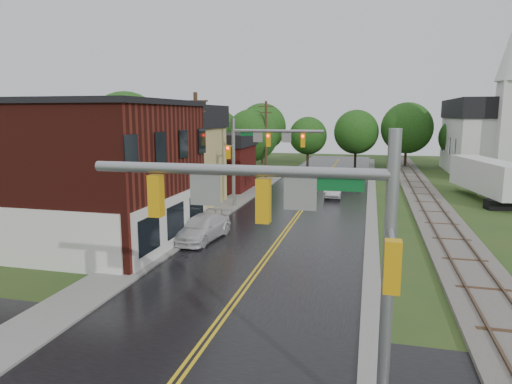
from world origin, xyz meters
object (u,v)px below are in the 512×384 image
at_px(tree_left_c, 196,141).
at_px(sedan_silver, 333,190).
at_px(traffic_signal_near, 295,225).
at_px(traffic_signal_far, 259,146).
at_px(pickup_white, 202,228).
at_px(semi_trailer, 487,176).
at_px(utility_pole_b, 197,154).
at_px(brick_building, 63,172).
at_px(tree_left_a, 37,146).
at_px(tree_left_b, 127,133).
at_px(utility_pole_c, 266,138).
at_px(church, 496,128).
at_px(tree_left_e, 253,137).
at_px(suv_dark, 350,179).

height_order(tree_left_c, sedan_silver, tree_left_c).
xyz_separation_m(traffic_signal_near, traffic_signal_far, (-6.94, 25.00, 0.01)).
distance_m(pickup_white, semi_trailer, 26.80).
relative_size(utility_pole_b, sedan_silver, 2.15).
distance_m(brick_building, pickup_white, 8.85).
height_order(tree_left_a, tree_left_c, tree_left_a).
distance_m(brick_building, tree_left_b, 17.80).
bearing_deg(pickup_white, utility_pole_c, 101.87).
relative_size(tree_left_b, pickup_white, 1.93).
relative_size(church, traffic_signal_near, 2.72).
height_order(sedan_silver, semi_trailer, semi_trailer).
relative_size(tree_left_b, sedan_silver, 2.32).
bearing_deg(traffic_signal_near, utility_pole_b, 117.19).
distance_m(utility_pole_b, tree_left_e, 23.99).
distance_m(traffic_signal_near, semi_trailer, 35.17).
relative_size(utility_pole_c, semi_trailer, 0.80).
relative_size(traffic_signal_far, tree_left_c, 0.96).
relative_size(tree_left_a, tree_left_e, 1.06).
xyz_separation_m(traffic_signal_far, pickup_white, (-1.08, -10.08, -4.25)).
distance_m(traffic_signal_far, pickup_white, 10.99).
distance_m(traffic_signal_near, tree_left_c, 41.67).
bearing_deg(semi_trailer, utility_pole_b, -149.22).
distance_m(traffic_signal_near, tree_left_a, 30.66).
xyz_separation_m(brick_building, tree_left_b, (-5.36, 16.90, 1.57)).
height_order(church, traffic_signal_far, church).
height_order(utility_pole_b, sedan_silver, utility_pole_b).
height_order(church, suv_dark, church).
height_order(church, traffic_signal_near, church).
relative_size(church, tree_left_c, 2.61).
bearing_deg(tree_left_a, utility_pole_b, 0.45).
xyz_separation_m(tree_left_e, semi_trailer, (23.97, -10.84, -2.68)).
relative_size(tree_left_c, suv_dark, 1.62).
relative_size(traffic_signal_near, tree_left_b, 0.76).
bearing_deg(tree_left_c, tree_left_a, -108.43).
height_order(brick_building, traffic_signal_near, brick_building).
height_order(utility_pole_c, tree_left_b, tree_left_b).
height_order(pickup_white, semi_trailer, semi_trailer).
xyz_separation_m(brick_building, suv_dark, (15.59, 26.40, -3.50)).
bearing_deg(church, tree_left_b, -150.01).
height_order(utility_pole_b, tree_left_b, tree_left_b).
distance_m(tree_left_b, tree_left_e, 16.67).
distance_m(church, pickup_white, 44.54).
relative_size(utility_pole_c, tree_left_e, 1.10).
xyz_separation_m(suv_dark, pickup_white, (-7.65, -24.48, 0.07)).
xyz_separation_m(tree_left_a, suv_dark, (22.95, 19.50, -4.46)).
bearing_deg(tree_left_b, tree_left_c, 63.44).
distance_m(traffic_signal_far, semi_trailer, 20.47).
xyz_separation_m(church, utility_pole_c, (-26.80, -9.74, -1.11)).
bearing_deg(brick_building, sedan_silver, 51.92).
xyz_separation_m(traffic_signal_near, suv_dark, (-0.37, 39.40, -4.31)).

